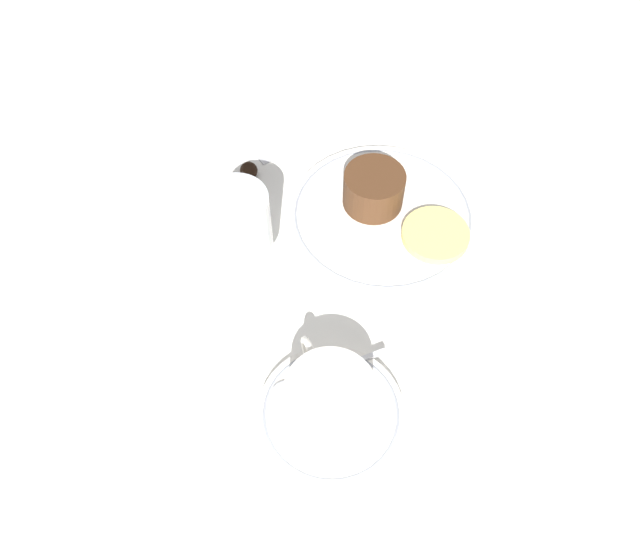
% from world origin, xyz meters
% --- Properties ---
extents(ground_plane, '(3.00, 3.00, 0.00)m').
position_xyz_m(ground_plane, '(0.00, 0.00, 0.00)').
color(ground_plane, white).
extents(dinner_plate, '(0.22, 0.22, 0.01)m').
position_xyz_m(dinner_plate, '(0.02, -0.03, 0.01)').
color(dinner_plate, white).
rests_on(dinner_plate, ground_plane).
extents(saucer, '(0.14, 0.14, 0.01)m').
position_xyz_m(saucer, '(-0.18, 0.12, 0.01)').
color(saucer, white).
rests_on(saucer, ground_plane).
extents(coffee_cup, '(0.11, 0.08, 0.05)m').
position_xyz_m(coffee_cup, '(-0.18, 0.12, 0.04)').
color(coffee_cup, white).
rests_on(coffee_cup, saucer).
extents(spoon, '(0.02, 0.12, 0.00)m').
position_xyz_m(spoon, '(-0.14, 0.12, 0.01)').
color(spoon, silver).
rests_on(spoon, saucer).
extents(wine_glass, '(0.07, 0.07, 0.12)m').
position_xyz_m(wine_glass, '(0.02, 0.14, 0.08)').
color(wine_glass, silver).
rests_on(wine_glass, ground_plane).
extents(fork, '(0.05, 0.18, 0.01)m').
position_xyz_m(fork, '(0.19, 0.00, 0.00)').
color(fork, silver).
rests_on(fork, ground_plane).
extents(dessert_cake, '(0.07, 0.07, 0.05)m').
position_xyz_m(dessert_cake, '(0.04, -0.03, 0.04)').
color(dessert_cake, '#4C2D19').
rests_on(dessert_cake, dinner_plate).
extents(pineapple_slice, '(0.08, 0.08, 0.01)m').
position_xyz_m(pineapple_slice, '(-0.04, -0.07, 0.02)').
color(pineapple_slice, '#EFE075').
rests_on(pineapple_slice, dinner_plate).
extents(chocolate_truffle, '(0.02, 0.02, 0.02)m').
position_xyz_m(chocolate_truffle, '(0.15, 0.09, 0.01)').
color(chocolate_truffle, black).
rests_on(chocolate_truffle, ground_plane).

